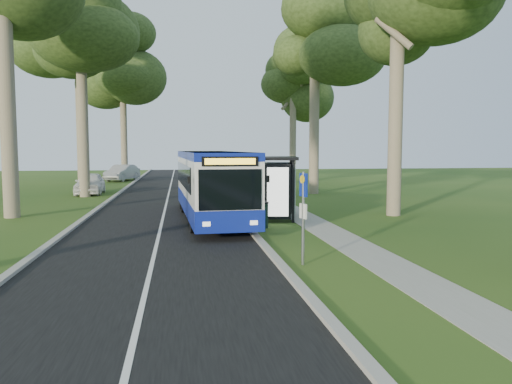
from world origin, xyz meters
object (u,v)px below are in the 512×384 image
litter_bin (261,215)px  bus_stop_sign (303,207)px  bus (211,185)px  car_silver (122,173)px  car_white (90,183)px  bus_shelter (283,175)px

litter_bin → bus_stop_sign: bearing=-89.2°
bus_stop_sign → bus: bearing=83.5°
bus_stop_sign → litter_bin: bus_stop_sign is taller
bus_stop_sign → car_silver: bearing=85.2°
bus → car_white: (-7.72, 14.03, -0.82)m
bus → car_silver: bearing=101.2°
bus_shelter → car_white: size_ratio=0.79×
litter_bin → car_silver: 32.49m
litter_bin → car_white: (-9.58, 16.76, 0.24)m
litter_bin → car_silver: car_silver is taller
car_white → bus_shelter: bearing=-55.8°
bus_shelter → car_silver: size_ratio=0.73×
bus → car_white: bearing=116.0°
bus → litter_bin: bus is taller
bus_stop_sign → car_white: (-9.67, 23.36, -0.84)m
car_silver → bus: bearing=-56.4°
bus_stop_sign → car_white: bearing=94.2°
litter_bin → car_white: 19.31m
bus_shelter → car_white: bus_shelter is taller
bus_stop_sign → car_white: 25.29m
bus → car_silver: size_ratio=2.39×
bus_stop_sign → bus_shelter: 8.94m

